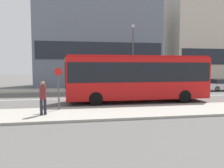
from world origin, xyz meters
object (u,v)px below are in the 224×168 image
(parked_car_0, at_px, (223,85))
(bus_stop_sign, at_px, (59,85))
(city_bus, at_px, (137,76))
(pedestrian_near_stop, at_px, (43,96))
(street_lamp, at_px, (133,50))

(parked_car_0, distance_m, bus_stop_sign, 19.62)
(city_bus, height_order, pedestrian_near_stop, city_bus)
(city_bus, xyz_separation_m, pedestrian_near_stop, (-6.39, -4.11, -0.85))
(city_bus, height_order, bus_stop_sign, city_bus)
(city_bus, relative_size, pedestrian_near_stop, 5.97)
(parked_car_0, distance_m, pedestrian_near_stop, 20.84)
(city_bus, distance_m, parked_car_0, 13.33)
(parked_car_0, xyz_separation_m, pedestrian_near_stop, (-18.21, -10.12, 0.53))
(parked_car_0, height_order, pedestrian_near_stop, pedestrian_near_stop)
(street_lamp, bearing_deg, parked_car_0, -10.53)
(city_bus, relative_size, bus_stop_sign, 4.21)
(city_bus, xyz_separation_m, street_lamp, (1.80, 7.87, 2.51))
(city_bus, xyz_separation_m, parked_car_0, (11.82, 6.01, -1.38))
(bus_stop_sign, height_order, street_lamp, street_lamp)
(bus_stop_sign, xyz_separation_m, street_lamp, (7.46, 10.73, 2.90))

